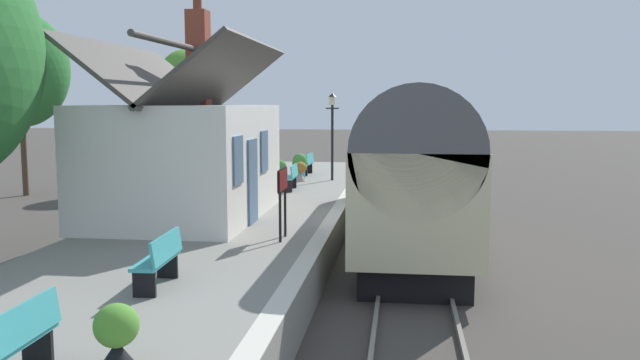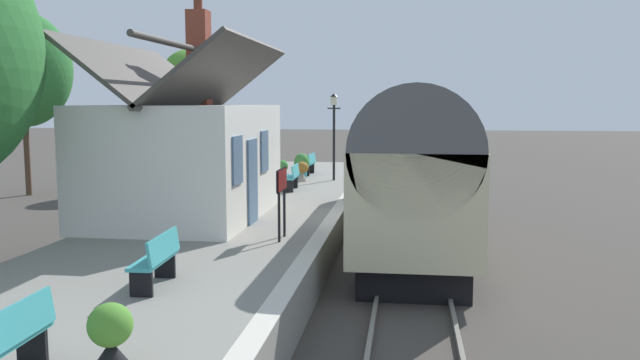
% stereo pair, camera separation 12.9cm
% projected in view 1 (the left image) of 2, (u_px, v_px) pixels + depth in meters
% --- Properties ---
extents(ground_plane, '(160.00, 160.00, 0.00)m').
position_uv_depth(ground_plane, '(377.00, 254.00, 17.00)').
color(ground_plane, '#423D38').
extents(platform, '(32.00, 5.78, 0.96)m').
position_uv_depth(platform, '(232.00, 233.00, 17.43)').
color(platform, gray).
rests_on(platform, ground).
extents(platform_edge_coping, '(32.00, 0.36, 0.02)m').
position_uv_depth(platform_edge_coping, '(333.00, 217.00, 17.03)').
color(platform_edge_coping, beige).
rests_on(platform_edge_coping, platform).
extents(rail_near, '(52.00, 0.08, 0.14)m').
position_uv_depth(rail_near, '(440.00, 254.00, 16.78)').
color(rail_near, gray).
rests_on(rail_near, ground).
extents(rail_far, '(52.00, 0.08, 0.14)m').
position_uv_depth(rail_far, '(384.00, 252.00, 16.97)').
color(rail_far, gray).
rests_on(rail_far, ground).
extents(train, '(9.39, 2.73, 4.32)m').
position_uv_depth(train, '(413.00, 170.00, 16.74)').
color(train, black).
rests_on(train, ground).
extents(station_building, '(6.49, 4.12, 5.88)m').
position_uv_depth(station_building, '(186.00, 156.00, 17.01)').
color(station_building, white).
rests_on(station_building, platform).
extents(bench_by_lamp, '(1.42, 0.49, 0.88)m').
position_uv_depth(bench_by_lamp, '(160.00, 259.00, 10.53)').
color(bench_by_lamp, teal).
rests_on(bench_by_lamp, platform).
extents(bench_platform_end, '(1.42, 0.49, 0.88)m').
position_uv_depth(bench_platform_end, '(307.00, 163.00, 27.18)').
color(bench_platform_end, teal).
rests_on(bench_platform_end, platform).
extents(bench_near_building, '(1.41, 0.45, 0.88)m').
position_uv_depth(bench_near_building, '(13.00, 342.00, 6.86)').
color(bench_near_building, teal).
rests_on(bench_near_building, platform).
extents(bench_mid_platform, '(1.41, 0.48, 0.88)m').
position_uv_depth(bench_mid_platform, '(291.00, 176.00, 22.31)').
color(bench_mid_platform, teal).
rests_on(bench_mid_platform, platform).
extents(planter_bench_right, '(0.82, 0.32, 0.58)m').
position_uv_depth(planter_bench_right, '(203.00, 182.00, 22.39)').
color(planter_bench_right, teal).
rests_on(planter_bench_right, platform).
extents(planter_by_door, '(0.51, 0.51, 0.76)m').
position_uv_depth(planter_by_door, '(117.00, 336.00, 7.28)').
color(planter_by_door, black).
rests_on(planter_by_door, platform).
extents(planter_under_sign, '(0.51, 0.51, 0.81)m').
position_uv_depth(planter_under_sign, '(300.00, 171.00, 24.88)').
color(planter_under_sign, gray).
rests_on(planter_under_sign, platform).
extents(planter_edge_far, '(0.61, 0.61, 0.99)m').
position_uv_depth(planter_edge_far, '(300.00, 164.00, 26.00)').
color(planter_edge_far, teal).
rests_on(planter_edge_far, platform).
extents(planter_corner_building, '(0.51, 0.51, 0.76)m').
position_uv_depth(planter_corner_building, '(280.00, 168.00, 25.94)').
color(planter_corner_building, '#9E5138').
rests_on(planter_corner_building, platform).
extents(lamp_post_platform, '(0.32, 0.50, 3.36)m').
position_uv_depth(lamp_post_platform, '(332.00, 119.00, 25.01)').
color(lamp_post_platform, black).
rests_on(lamp_post_platform, platform).
extents(station_sign_board, '(0.96, 0.06, 1.57)m').
position_uv_depth(station_sign_board, '(282.00, 186.00, 14.18)').
color(station_sign_board, black).
rests_on(station_sign_board, platform).
extents(tree_behind_building, '(2.97, 2.71, 6.42)m').
position_uv_depth(tree_behind_building, '(188.00, 82.00, 30.05)').
color(tree_behind_building, '#4C3828').
rests_on(tree_behind_building, ground).
extents(tree_distant, '(3.75, 4.12, 7.79)m').
position_uv_depth(tree_distant, '(20.00, 69.00, 27.25)').
color(tree_distant, '#4C3828').
rests_on(tree_distant, ground).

